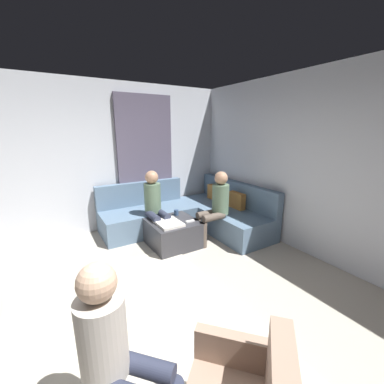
# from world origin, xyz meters

# --- Properties ---
(ground_plane) EXTENTS (6.00, 6.00, 0.10)m
(ground_plane) POSITION_xyz_m (0.00, 0.00, -0.05)
(ground_plane) COLOR #B2A899
(wall_back) EXTENTS (6.00, 0.12, 2.70)m
(wall_back) POSITION_xyz_m (0.00, 2.94, 1.35)
(wall_back) COLOR silver
(wall_back) RESTS_ON ground_plane
(wall_left) EXTENTS (0.12, 6.00, 2.70)m
(wall_left) POSITION_xyz_m (-2.94, 0.00, 1.35)
(wall_left) COLOR silver
(wall_left) RESTS_ON ground_plane
(curtain_panel) EXTENTS (0.06, 1.10, 2.50)m
(curtain_panel) POSITION_xyz_m (-2.84, 1.30, 1.25)
(curtain_panel) COLOR #595166
(curtain_panel) RESTS_ON ground_plane
(area_rug) EXTENTS (2.60, 2.20, 0.01)m
(area_rug) POSITION_xyz_m (-0.20, 0.10, 0.01)
(area_rug) COLOR beige
(area_rug) RESTS_ON ground_plane
(sectional_couch) EXTENTS (2.10, 2.55, 0.87)m
(sectional_couch) POSITION_xyz_m (-2.08, 1.88, 0.28)
(sectional_couch) COLOR slate
(sectional_couch) RESTS_ON ground_plane
(ottoman) EXTENTS (0.76, 0.76, 0.42)m
(ottoman) POSITION_xyz_m (-1.61, 1.25, 0.21)
(ottoman) COLOR #333338
(ottoman) RESTS_ON ground_plane
(folded_blanket) EXTENTS (0.44, 0.36, 0.04)m
(folded_blanket) POSITION_xyz_m (-1.51, 1.13, 0.44)
(folded_blanket) COLOR white
(folded_blanket) RESTS_ON ottoman
(coffee_mug) EXTENTS (0.08, 0.08, 0.10)m
(coffee_mug) POSITION_xyz_m (-1.83, 1.43, 0.47)
(coffee_mug) COLOR #334C72
(coffee_mug) RESTS_ON ottoman
(game_remote) EXTENTS (0.05, 0.15, 0.02)m
(game_remote) POSITION_xyz_m (-1.43, 1.47, 0.43)
(game_remote) COLOR white
(game_remote) RESTS_ON ottoman
(person_on_couch_back) EXTENTS (0.30, 0.60, 1.20)m
(person_on_couch_back) POSITION_xyz_m (-1.37, 1.93, 0.66)
(person_on_couch_back) COLOR brown
(person_on_couch_back) RESTS_ON ground_plane
(person_on_couch_side) EXTENTS (0.60, 0.30, 1.20)m
(person_on_couch_side) POSITION_xyz_m (-1.93, 1.08, 0.66)
(person_on_couch_side) COLOR #2D3347
(person_on_couch_side) RESTS_ON ground_plane
(person_on_armchair) EXTENTS (0.56, 0.54, 1.18)m
(person_on_armchair) POSITION_xyz_m (0.58, -0.21, 0.64)
(person_on_armchair) COLOR #2D3347
(person_on_armchair) RESTS_ON ground_plane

